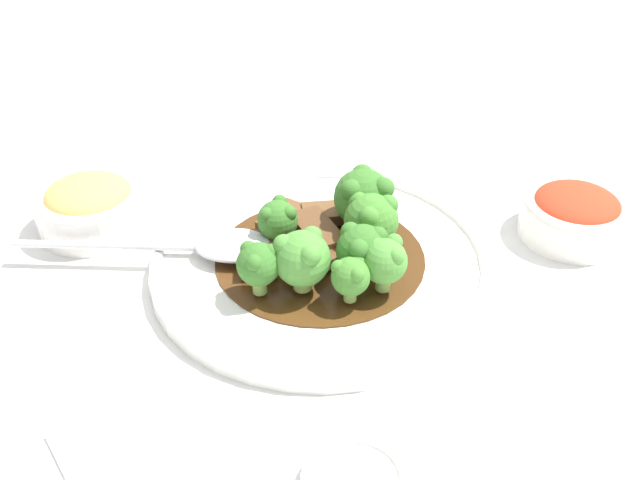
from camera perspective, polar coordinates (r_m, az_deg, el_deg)
ground_plane at (r=0.67m, az=-0.00°, el=-2.36°), size 4.00×4.00×0.00m
main_plate at (r=0.67m, az=-0.00°, el=-1.68°), size 0.30×0.30×0.02m
beef_strip_0 at (r=0.68m, az=-0.21°, el=0.63°), size 0.07×0.05×0.01m
beef_strip_1 at (r=0.71m, az=1.07°, el=2.08°), size 0.06×0.06×0.01m
beef_strip_2 at (r=0.70m, az=-2.72°, el=1.68°), size 0.04×0.06×0.01m
beef_strip_3 at (r=0.66m, az=-4.68°, el=-0.98°), size 0.06×0.06×0.01m
beef_strip_4 at (r=0.65m, az=-0.07°, el=-1.45°), size 0.03×0.07×0.01m
broccoli_floret_0 at (r=0.66m, az=3.93°, el=1.59°), size 0.05×0.05×0.05m
broccoli_floret_1 at (r=0.60m, az=2.35°, el=-2.75°), size 0.03×0.03×0.04m
broccoli_floret_2 at (r=0.68m, az=3.45°, el=3.27°), size 0.05×0.05×0.06m
broccoli_floret_3 at (r=0.62m, az=3.17°, el=-0.81°), size 0.04×0.04×0.05m
broccoli_floret_4 at (r=0.61m, az=-1.37°, el=-1.34°), size 0.05×0.05×0.05m
broccoli_floret_5 at (r=0.67m, az=-3.25°, el=1.58°), size 0.04×0.04×0.04m
broccoli_floret_6 at (r=0.60m, az=-4.70°, el=-1.82°), size 0.04×0.04×0.05m
broccoli_floret_7 at (r=0.61m, az=5.09°, el=-1.46°), size 0.04×0.04×0.05m
serving_spoon at (r=0.67m, az=-7.90°, el=-0.41°), size 0.20×0.18×0.01m
side_bowl_kimchi at (r=0.75m, az=18.83°, el=1.90°), size 0.10×0.10×0.05m
side_bowl_appetizer at (r=0.75m, az=-17.15°, el=2.53°), size 0.10×0.10×0.05m
paper_napkin at (r=0.54m, az=-13.29°, el=-15.13°), size 0.12×0.12×0.01m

